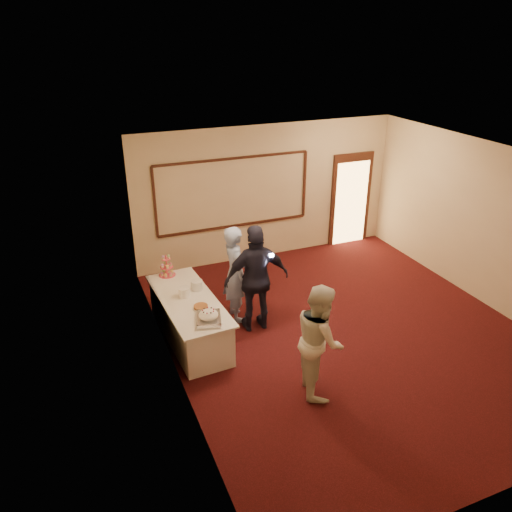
% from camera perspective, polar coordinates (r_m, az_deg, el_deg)
% --- Properties ---
extents(floor, '(7.00, 7.00, 0.00)m').
position_cam_1_polar(floor, '(8.95, 10.27, -8.56)').
color(floor, black).
rests_on(floor, ground).
extents(room_walls, '(6.04, 7.04, 3.02)m').
position_cam_1_polar(room_walls, '(8.03, 11.36, 3.58)').
color(room_walls, beige).
rests_on(room_walls, floor).
extents(wall_molding, '(3.45, 0.04, 1.55)m').
position_cam_1_polar(wall_molding, '(10.76, -2.57, 7.20)').
color(wall_molding, '#361710').
rests_on(wall_molding, room_walls).
extents(doorway, '(1.05, 0.07, 2.20)m').
position_cam_1_polar(doorway, '(12.17, 10.76, 6.35)').
color(doorway, '#361710').
rests_on(doorway, floor).
extents(buffet_table, '(1.00, 2.29, 0.77)m').
position_cam_1_polar(buffet_table, '(8.53, -7.62, -7.12)').
color(buffet_table, white).
rests_on(buffet_table, floor).
extents(pavlova_tray, '(0.47, 0.57, 0.19)m').
position_cam_1_polar(pavlova_tray, '(7.68, -5.45, -6.88)').
color(pavlova_tray, '#BABCC2').
rests_on(pavlova_tray, buffet_table).
extents(cupcake_stand, '(0.30, 0.30, 0.44)m').
position_cam_1_polar(cupcake_stand, '(9.08, -10.17, -1.30)').
color(cupcake_stand, '#E2495D').
rests_on(cupcake_stand, buffet_table).
extents(plate_stack_a, '(0.20, 0.20, 0.17)m').
position_cam_1_polar(plate_stack_a, '(8.37, -8.20, -4.10)').
color(plate_stack_a, white).
rests_on(plate_stack_a, buffet_table).
extents(plate_stack_b, '(0.20, 0.20, 0.17)m').
position_cam_1_polar(plate_stack_b, '(8.56, -6.79, -3.30)').
color(plate_stack_b, white).
rests_on(plate_stack_b, buffet_table).
extents(tart, '(0.26, 0.26, 0.05)m').
position_cam_1_polar(tart, '(8.03, -6.32, -5.83)').
color(tart, white).
rests_on(tart, buffet_table).
extents(man, '(0.43, 0.65, 1.79)m').
position_cam_1_polar(man, '(8.80, -2.39, -2.02)').
color(man, '#8295C7').
rests_on(man, floor).
extents(woman, '(0.85, 0.97, 1.70)m').
position_cam_1_polar(woman, '(7.19, 7.28, -9.41)').
color(woman, white).
rests_on(woman, floor).
extents(guest, '(1.17, 0.57, 1.93)m').
position_cam_1_polar(guest, '(8.47, 0.08, -2.61)').
color(guest, black).
rests_on(guest, floor).
extents(camera_flash, '(0.07, 0.05, 0.05)m').
position_cam_1_polar(camera_flash, '(8.22, 1.77, 0.08)').
color(camera_flash, white).
rests_on(camera_flash, guest).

